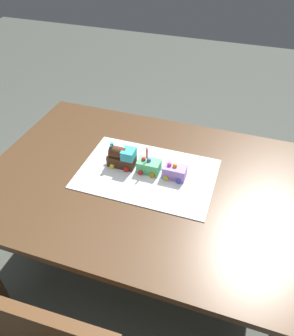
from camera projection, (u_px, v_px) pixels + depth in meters
ground_plane at (144, 273)px, 1.94m from camera, size 8.00×8.00×0.00m
dining_table at (143, 196)px, 1.53m from camera, size 1.40×1.00×0.74m
cake_board at (147, 173)px, 1.49m from camera, size 0.60×0.40×0.00m
cake_locomotive at (122, 157)px, 1.50m from camera, size 0.14×0.08×0.12m
cake_car_flatbed_mint_green at (149, 166)px, 1.48m from camera, size 0.10×0.08×0.07m
cake_car_tanker_lavender at (174, 172)px, 1.45m from camera, size 0.10×0.08×0.07m
birthday_candle at (148, 153)px, 1.43m from camera, size 0.01×0.01×0.06m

